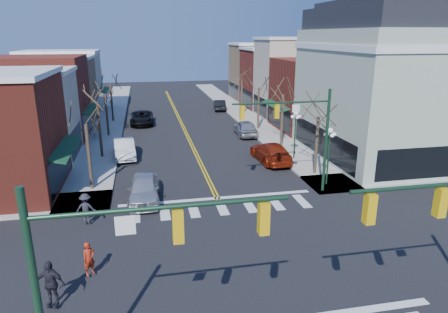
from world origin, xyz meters
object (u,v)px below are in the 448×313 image
victorian_corner (391,82)px  lamppost_midblock (295,127)px  car_right_near (271,152)px  pedestrian_dark_b (86,208)px  lamppost_corner (329,147)px  car_right_far (220,105)px  pedestrian_dark_a (50,284)px  car_right_mid (245,128)px  car_left_near (144,189)px  car_left_mid (124,149)px  car_left_far (142,118)px  pedestrian_red_a (89,259)px

victorian_corner → lamppost_midblock: (-8.30, 0.50, -3.70)m
car_right_near → pedestrian_dark_b: (-14.13, -9.50, 0.21)m
lamppost_corner → lamppost_midblock: 6.50m
lamppost_corner → car_right_far: lamppost_corner is taller
car_right_near → pedestrian_dark_a: 22.33m
car_right_mid → pedestrian_dark_b: pedestrian_dark_b is taller
car_left_near → pedestrian_dark_a: bearing=-107.3°
car_left_mid → car_right_near: bearing=-21.4°
car_left_far → lamppost_corner: bearing=-60.2°
car_right_mid → pedestrian_red_a: 27.99m
victorian_corner → car_right_mid: size_ratio=2.83×
lamppost_midblock → pedestrian_dark_b: bearing=-149.6°
victorian_corner → car_left_mid: 24.00m
lamppost_corner → car_right_near: lamppost_corner is taller
pedestrian_dark_b → victorian_corner: bearing=-151.5°
car_left_mid → pedestrian_dark_a: (-2.12, -20.65, 0.32)m
lamppost_midblock → car_left_mid: lamppost_midblock is taller
car_left_far → pedestrian_red_a: 32.69m
car_right_mid → pedestrian_red_a: size_ratio=3.19×
car_right_mid → pedestrian_red_a: pedestrian_red_a is taller
victorian_corner → car_left_mid: bearing=169.7°
car_right_near → car_right_far: (0.35, 25.34, -0.08)m
victorian_corner → pedestrian_red_a: (-23.80, -14.53, -5.72)m
car_right_near → car_right_far: 25.35m
lamppost_midblock → pedestrian_dark_a: lamppost_midblock is taller
lamppost_midblock → car_right_far: bearing=94.1°
car_right_far → pedestrian_dark_b: pedestrian_dark_b is taller
car_left_near → car_right_near: (10.85, 6.59, -0.02)m
lamppost_corner → pedestrian_dark_a: 19.83m
car_right_mid → car_right_far: car_right_mid is taller
pedestrian_red_a → car_right_far: bearing=31.1°
car_right_near → pedestrian_dark_a: pedestrian_dark_a is taller
lamppost_midblock → car_right_near: (-2.15, -0.07, -2.13)m
car_right_near → car_right_far: car_right_near is taller
lamppost_midblock → car_right_mid: 9.90m
pedestrian_dark_b → car_right_far: bearing=-104.3°
lamppost_midblock → pedestrian_dark_a: bearing=-134.5°
car_right_mid → pedestrian_dark_a: 30.30m
car_left_far → victorian_corner: bearing=-38.9°
car_left_near → pedestrian_dark_b: size_ratio=2.81×
victorian_corner → car_left_far: (-21.30, 18.06, -5.85)m
lamppost_corner → car_right_near: bearing=108.5°
car_left_far → pedestrian_dark_a: bearing=-94.8°
lamppost_midblock → pedestrian_red_a: lamppost_midblock is taller
car_left_mid → car_right_mid: size_ratio=0.99×
car_left_near → car_right_near: car_left_near is taller
lamppost_midblock → car_left_near: size_ratio=0.86×
car_left_far → lamppost_midblock: bearing=-52.1°
pedestrian_red_a → pedestrian_dark_b: (-0.78, 5.46, 0.10)m
car_left_near → car_right_far: bearing=73.1°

